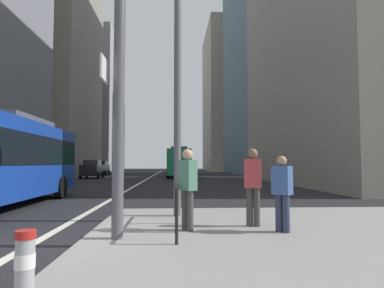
% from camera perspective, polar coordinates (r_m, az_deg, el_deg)
% --- Properties ---
extents(ground_plane, '(160.00, 160.00, 0.00)m').
position_cam_1_polar(ground_plane, '(26.99, -8.90, -6.62)').
color(ground_plane, black).
extents(median_island, '(9.00, 10.00, 0.15)m').
position_cam_1_polar(median_island, '(6.59, 22.64, -16.20)').
color(median_island, gray).
rests_on(median_island, ground).
extents(lane_centre_line, '(0.20, 80.00, 0.01)m').
position_cam_1_polar(lane_centre_line, '(36.94, -7.30, -5.73)').
color(lane_centre_line, beige).
rests_on(lane_centre_line, ground).
extents(office_tower_left_mid, '(11.53, 18.43, 50.38)m').
position_cam_1_polar(office_tower_left_mid, '(59.54, -22.54, 20.31)').
color(office_tower_left_mid, gray).
rests_on(office_tower_left_mid, ground).
extents(office_tower_left_far, '(12.39, 20.40, 29.24)m').
position_cam_1_polar(office_tower_left_far, '(78.43, -16.88, 6.40)').
color(office_tower_left_far, '#9E9EA3').
rests_on(office_tower_left_far, ground).
extents(office_tower_right_mid, '(10.03, 22.43, 44.58)m').
position_cam_1_polar(office_tower_right_mid, '(57.53, 12.16, 17.86)').
color(office_tower_right_mid, slate).
rests_on(office_tower_right_mid, ground).
extents(office_tower_right_far, '(13.78, 21.04, 32.60)m').
position_cam_1_polar(office_tower_right_far, '(79.97, 7.39, 7.32)').
color(office_tower_right_far, gray).
rests_on(office_tower_right_far, ground).
extents(city_bus_red_receding, '(2.76, 11.19, 3.40)m').
position_cam_1_polar(city_bus_red_receding, '(39.41, -2.23, -2.94)').
color(city_bus_red_receding, '#198456').
rests_on(city_bus_red_receding, ground).
extents(car_oncoming_mid, '(2.14, 4.19, 1.94)m').
position_cam_1_polar(car_oncoming_mid, '(38.05, -16.52, -4.06)').
color(car_oncoming_mid, black).
rests_on(car_oncoming_mid, ground).
extents(car_receding_near, '(2.11, 4.49, 1.94)m').
position_cam_1_polar(car_receding_near, '(59.21, -2.69, -3.88)').
color(car_receding_near, '#B2A899').
rests_on(car_receding_near, ground).
extents(car_receding_far, '(2.18, 4.10, 1.94)m').
position_cam_1_polar(car_receding_far, '(63.14, -2.24, -3.85)').
color(car_receding_far, silver).
rests_on(car_receding_far, ground).
extents(car_oncoming_far, '(2.07, 4.17, 1.94)m').
position_cam_1_polar(car_oncoming_far, '(47.85, -15.22, -3.91)').
color(car_oncoming_far, '#232838').
rests_on(car_oncoming_far, ground).
extents(traffic_signal_gantry, '(5.41, 0.65, 6.00)m').
position_cam_1_polar(traffic_signal_gantry, '(7.54, -26.14, 16.40)').
color(traffic_signal_gantry, '#515156').
rests_on(traffic_signal_gantry, median_island).
extents(street_lamp_post, '(5.50, 0.32, 8.00)m').
position_cam_1_polar(street_lamp_post, '(9.99, -2.44, 18.48)').
color(street_lamp_post, '#56565B').
rests_on(street_lamp_post, median_island).
extents(bollard_left, '(0.20, 0.20, 0.77)m').
position_cam_1_polar(bollard_left, '(3.83, -26.46, -17.96)').
color(bollard_left, '#99999E').
rests_on(bollard_left, median_island).
extents(pedestrian_railing, '(0.06, 3.13, 0.98)m').
position_cam_1_polar(pedestrian_railing, '(7.58, -2.69, -8.88)').
color(pedestrian_railing, black).
rests_on(pedestrian_railing, median_island).
extents(pedestrian_waiting, '(0.43, 0.33, 1.77)m').
position_cam_1_polar(pedestrian_waiting, '(7.86, 10.26, -6.44)').
color(pedestrian_waiting, '#423D38').
rests_on(pedestrian_waiting, median_island).
extents(pedestrian_walking, '(0.42, 0.45, 1.73)m').
position_cam_1_polar(pedestrian_walking, '(7.26, -0.77, -6.93)').
color(pedestrian_walking, '#423D38').
rests_on(pedestrian_walking, median_island).
extents(pedestrian_far, '(0.44, 0.44, 1.58)m').
position_cam_1_polar(pedestrian_far, '(7.34, 15.01, -7.52)').
color(pedestrian_far, '#2D334C').
rests_on(pedestrian_far, median_island).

